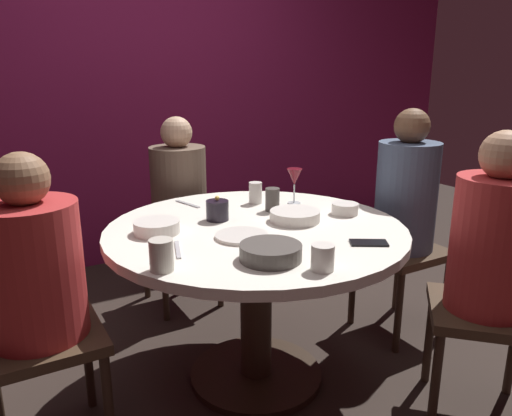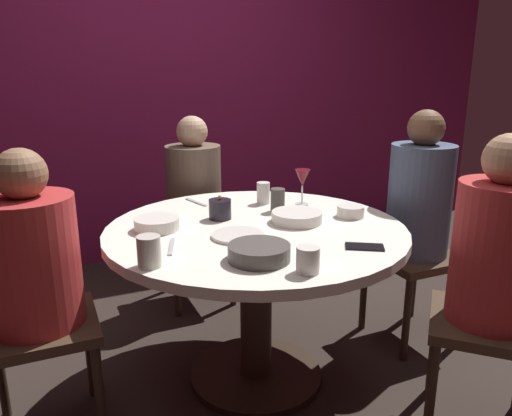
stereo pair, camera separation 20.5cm
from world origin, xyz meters
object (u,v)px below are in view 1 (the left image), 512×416
Objects in this scene: dining_table at (256,262)px; seated_diner_right at (406,200)px; candle_holder at (217,210)px; cup_by_left_diner at (323,258)px; seated_diner_left at (34,275)px; cup_center_front at (161,255)px; cup_by_right_diner at (272,200)px; seated_diner_back at (179,191)px; wine_glass at (294,178)px; bowl_salad_center at (295,216)px; cell_phone at (369,243)px; bowl_small_white at (345,209)px; seated_diner_front_right at (492,249)px; dinner_plate at (242,236)px; cup_near_candle at (255,193)px; bowl_serving_large at (157,227)px; bowl_sauce_side at (271,252)px.

dining_table is 0.90m from seated_diner_right.
cup_by_left_diner is (0.05, -0.68, -0.00)m from candle_holder.
cup_center_front is (0.36, -0.26, 0.09)m from seated_diner_left.
seated_diner_left is 10.29× the size of cup_by_right_diner.
seated_diner_back is at bearing 45.56° from seated_diner_left.
cup_by_left_diner is at bearing -117.92° from wine_glass.
bowl_salad_center is (0.18, -0.91, 0.06)m from seated_diner_back.
cup_by_right_diner is (-0.08, 0.57, 0.05)m from cell_phone.
bowl_small_white is at bearing -39.06° from cup_by_right_diner.
seated_diner_left is 1.32m from bowl_small_white.
seated_diner_front_right is (-0.23, -0.65, -0.01)m from seated_diner_right.
dinner_plate is 0.32m from bowl_salad_center.
seated_diner_right is 11.23× the size of cup_near_candle.
seated_diner_left is 5.28× the size of dinner_plate.
seated_diner_right is 0.44m from bowl_small_white.
seated_diner_back is 0.96× the size of seated_diner_front_right.
candle_holder is (-0.98, 0.16, 0.04)m from seated_diner_right.
cup_by_right_diner is at bearing -13.60° from seated_diner_right.
candle_holder is at bearing 7.74° from bowl_serving_large.
seated_diner_right is 11.10× the size of cup_center_front.
dining_table is 0.88m from seated_diner_left.
seated_diner_front_right is 5.33× the size of bowl_sauce_side.
seated_diner_back reaches higher than cup_by_left_diner.
seated_diner_back reaches higher than cup_near_candle.
bowl_small_white reaches higher than bowl_salad_center.
cup_near_candle is at bearing 40.20° from cup_center_front.
seated_diner_left is 1.06m from bowl_salad_center.
cell_phone is 1.33× the size of cup_near_candle.
dinner_plate is (0.75, -0.10, 0.04)m from seated_diner_left.
cup_by_right_diner is at bearing -89.70° from cup_near_candle.
bowl_small_white is 1.14× the size of cup_center_front.
bowl_sauce_side is (-0.41, 0.05, 0.02)m from cell_phone.
bowl_sauce_side is (-0.03, -0.26, 0.02)m from dinner_plate.
bowl_small_white is (0.84, -0.17, -0.00)m from bowl_serving_large.
bowl_serving_large is 0.73m from cup_by_left_diner.
seated_diner_front_right reaches higher than cell_phone.
dining_table is at bearing -119.58° from cup_near_candle.
cup_by_right_diner is at bearing 71.23° from cup_by_left_diner.
cup_by_right_diner is (-0.70, 0.17, 0.05)m from seated_diner_right.
seated_diner_back is 0.73m from candle_holder.
bowl_salad_center reaches higher than cell_phone.
seated_diner_front_right is at bearing -10.72° from cup_by_left_diner.
bowl_sauce_side is (0.72, -0.36, 0.06)m from seated_diner_left.
dining_table is 0.50m from wine_glass.
seated_diner_front_right reaches higher than wine_glass.
seated_diner_back is at bearing -22.04° from seated_diner_front_right.
wine_glass is at bearing -32.80° from cup_near_candle.
bowl_salad_center is at bearing 43.12° from cell_phone.
bowl_sauce_side is (-0.80, 0.30, 0.04)m from seated_diner_front_right.
wine_glass reaches higher than cell_phone.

